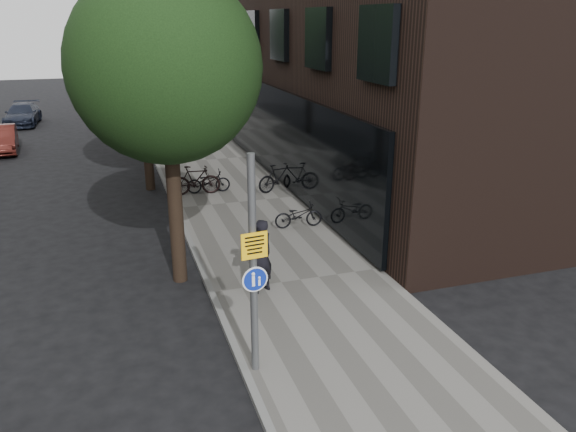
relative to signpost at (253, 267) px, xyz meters
name	(u,v)px	position (x,y,z in m)	size (l,w,h in m)	color
ground	(344,357)	(1.80, -0.01, -2.21)	(120.00, 120.00, 0.00)	black
sidewalk	(239,203)	(2.05, 9.99, -2.15)	(4.50, 60.00, 0.12)	slate
curb_edge	(176,209)	(-0.20, 9.99, -2.14)	(0.15, 60.00, 0.13)	slate
street_tree_near	(168,75)	(-0.73, 4.63, 2.90)	(4.40, 4.40, 7.50)	black
street_tree_mid	(141,54)	(-0.73, 13.13, 2.90)	(5.00, 5.00, 7.80)	black
street_tree_far	(128,44)	(-0.73, 22.13, 2.90)	(5.00, 5.00, 7.80)	black
signpost	(253,267)	(0.00, 0.00, 0.00)	(0.48, 0.14, 4.14)	#595B5E
pedestrian	(261,256)	(0.95, 3.02, -1.17)	(0.67, 0.44, 1.83)	black
parked_bike_facade_near	(298,215)	(3.23, 6.90, -1.69)	(0.53, 1.52, 0.80)	black
parked_bike_facade_far	(279,178)	(3.80, 10.83, -1.56)	(0.50, 1.77, 1.06)	black
parked_bike_curb_near	(208,182)	(1.23, 11.48, -1.66)	(0.56, 1.62, 0.85)	black
parked_bike_curb_far	(196,180)	(0.74, 11.38, -1.54)	(0.52, 1.83, 1.10)	black
parked_car_mid	(1,139)	(-7.26, 21.88, -1.55)	(1.39, 3.98, 1.31)	#5B1F1A
parked_car_far	(22,114)	(-7.14, 29.90, -1.56)	(1.82, 4.48, 1.30)	#1C2334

